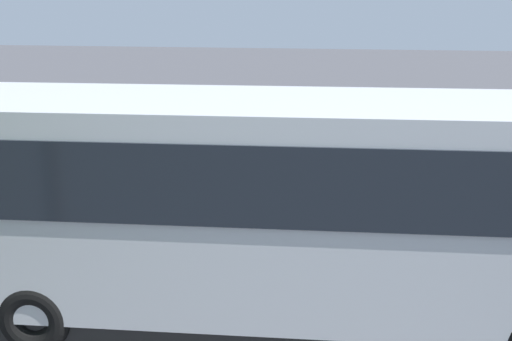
# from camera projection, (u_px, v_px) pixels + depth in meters

# --- Properties ---
(ground_plane) EXTENTS (80.00, 80.00, 0.00)m
(ground_plane) POSITION_uv_depth(u_px,v_px,m) (242.00, 213.00, 14.41)
(ground_plane) COLOR #424247
(tour_bus) EXTENTS (9.25, 2.83, 3.25)m
(tour_bus) POSITION_uv_depth(u_px,v_px,m) (284.00, 215.00, 9.27)
(tour_bus) COLOR #B7BABF
(tour_bus) RESTS_ON ground_plane
(spectator_far_left) EXTENTS (0.57, 0.33, 1.69)m
(spectator_far_left) POSITION_uv_depth(u_px,v_px,m) (346.00, 201.00, 11.94)
(spectator_far_left) COLOR #473823
(spectator_far_left) RESTS_ON ground_plane
(spectator_left) EXTENTS (0.57, 0.33, 1.66)m
(spectator_left) POSITION_uv_depth(u_px,v_px,m) (302.00, 198.00, 12.19)
(spectator_left) COLOR #473823
(spectator_left) RESTS_ON ground_plane
(spectator_centre) EXTENTS (0.58, 0.33, 1.79)m
(spectator_centre) POSITION_uv_depth(u_px,v_px,m) (235.00, 195.00, 12.10)
(spectator_centre) COLOR black
(spectator_centre) RESTS_ON ground_plane
(spectator_right) EXTENTS (0.58, 0.34, 1.80)m
(spectator_right) POSITION_uv_depth(u_px,v_px,m) (178.00, 192.00, 12.25)
(spectator_right) COLOR black
(spectator_right) RESTS_ON ground_plane
(parked_motorcycle_silver) EXTENTS (2.04, 0.67, 0.99)m
(parked_motorcycle_silver) POSITION_uv_depth(u_px,v_px,m) (471.00, 243.00, 11.40)
(parked_motorcycle_silver) COLOR black
(parked_motorcycle_silver) RESTS_ON ground_plane
(stunt_motorcycle) EXTENTS (1.90, 1.05, 1.23)m
(stunt_motorcycle) POSITION_uv_depth(u_px,v_px,m) (181.00, 168.00, 15.61)
(stunt_motorcycle) COLOR black
(stunt_motorcycle) RESTS_ON ground_plane
(traffic_cone) EXTENTS (0.34, 0.34, 0.63)m
(traffic_cone) POSITION_uv_depth(u_px,v_px,m) (275.00, 178.00, 15.94)
(traffic_cone) COLOR orange
(traffic_cone) RESTS_ON ground_plane
(bay_line_a) EXTENTS (0.19, 4.69, 0.01)m
(bay_line_a) POSITION_uv_depth(u_px,v_px,m) (331.00, 196.00, 15.58)
(bay_line_a) COLOR white
(bay_line_a) RESTS_ON ground_plane
(bay_line_b) EXTENTS (0.19, 4.40, 0.01)m
(bay_line_b) POSITION_uv_depth(u_px,v_px,m) (224.00, 192.00, 15.91)
(bay_line_b) COLOR white
(bay_line_b) RESTS_ON ground_plane
(bay_line_c) EXTENTS (0.17, 3.69, 0.01)m
(bay_line_c) POSITION_uv_depth(u_px,v_px,m) (121.00, 187.00, 16.23)
(bay_line_c) COLOR white
(bay_line_c) RESTS_ON ground_plane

